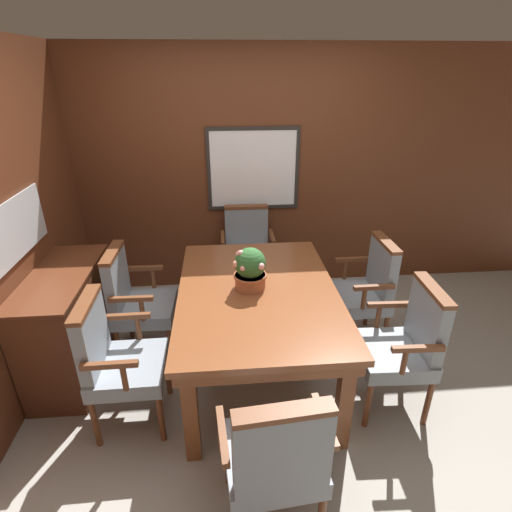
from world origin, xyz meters
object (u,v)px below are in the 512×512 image
at_px(dining_table, 258,301).
at_px(chair_right_far, 366,287).
at_px(chair_left_near, 116,357).
at_px(chair_right_near, 405,342).
at_px(chair_left_far, 135,298).
at_px(chair_head_near, 276,455).
at_px(potted_plant, 250,269).
at_px(chair_head_far, 247,249).
at_px(sideboard_cabinet, 70,323).

xyz_separation_m(dining_table, chair_right_far, (0.96, 0.36, -0.14)).
bearing_deg(chair_left_near, chair_right_near, -91.02).
xyz_separation_m(chair_left_far, chair_right_near, (1.94, -0.74, 0.00)).
distance_m(chair_head_near, potted_plant, 1.29).
bearing_deg(chair_head_far, sideboard_cabinet, -144.40).
xyz_separation_m(dining_table, chair_left_near, (-0.96, -0.38, -0.14)).
bearing_deg(chair_left_far, chair_right_near, -109.77).
height_order(dining_table, chair_right_far, chair_right_far).
xyz_separation_m(chair_right_far, potted_plant, (-1.01, -0.31, 0.39)).
bearing_deg(chair_left_near, dining_table, -68.89).
xyz_separation_m(chair_right_near, potted_plant, (-1.03, 0.44, 0.39)).
relative_size(chair_head_near, chair_left_far, 1.00).
bearing_deg(dining_table, chair_left_far, 160.31).
distance_m(chair_head_near, chair_left_far, 1.80).
xyz_separation_m(chair_head_far, chair_left_far, (-0.97, -0.89, 0.00)).
xyz_separation_m(chair_head_far, sideboard_cabinet, (-1.46, -1.05, -0.11)).
xyz_separation_m(dining_table, chair_right_near, (0.97, -0.40, -0.14)).
bearing_deg(chair_left_near, chair_left_far, 0.10).
xyz_separation_m(chair_right_far, chair_left_near, (-1.92, -0.74, 0.00)).
bearing_deg(dining_table, chair_right_far, 20.40).
distance_m(chair_left_near, chair_right_near, 1.93).
relative_size(chair_head_near, potted_plant, 3.09).
distance_m(chair_right_far, potted_plant, 1.13).
xyz_separation_m(chair_right_far, chair_right_near, (0.02, -0.75, 0.00)).
height_order(chair_right_far, chair_left_near, same).
relative_size(chair_head_far, chair_left_far, 1.00).
xyz_separation_m(chair_left_near, sideboard_cabinet, (-0.49, 0.57, -0.11)).
bearing_deg(chair_right_near, sideboard_cabinet, -101.30).
height_order(dining_table, potted_plant, potted_plant).
distance_m(chair_head_far, chair_right_far, 1.30).
bearing_deg(dining_table, chair_head_near, -91.05).
height_order(chair_left_near, sideboard_cabinet, chair_left_near).
relative_size(dining_table, chair_right_near, 1.73).
bearing_deg(sideboard_cabinet, chair_right_far, 3.88).
distance_m(chair_left_far, potted_plant, 1.04).
distance_m(dining_table, chair_left_near, 1.04).
bearing_deg(potted_plant, chair_head_far, 87.17).
xyz_separation_m(chair_head_far, chair_head_near, (-0.03, -2.43, 0.00)).
xyz_separation_m(chair_left_near, chair_right_near, (1.93, -0.01, 0.00)).
bearing_deg(chair_right_near, chair_left_far, -108.61).
distance_m(dining_table, chair_right_near, 1.06).
xyz_separation_m(chair_head_near, chair_right_near, (1.00, 0.79, 0.00)).
xyz_separation_m(chair_left_far, sideboard_cabinet, (-0.48, -0.15, -0.11)).
distance_m(dining_table, sideboard_cabinet, 1.49).
height_order(chair_right_far, chair_left_far, same).
bearing_deg(chair_left_far, potted_plant, -107.31).
height_order(dining_table, chair_head_near, chair_head_near).
height_order(dining_table, chair_left_near, chair_left_near).
distance_m(dining_table, chair_right_far, 1.03).
relative_size(chair_right_far, sideboard_cabinet, 0.89).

